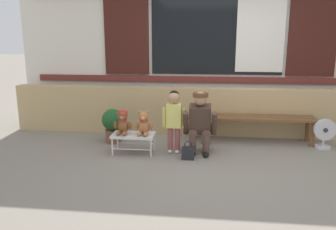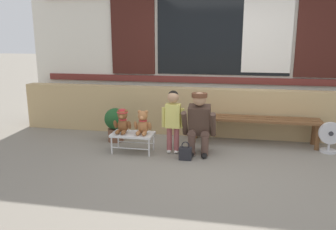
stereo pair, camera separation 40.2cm
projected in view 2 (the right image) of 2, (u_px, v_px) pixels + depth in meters
ground_plane at (213, 164)px, 4.68m from camera, size 60.00×60.00×0.00m
brick_low_wall at (219, 112)px, 5.95m from camera, size 7.36×0.25×0.85m
shop_facade at (223, 35)px, 6.14m from camera, size 7.51×0.26×3.54m
wooden_bench_long at (254, 122)px, 5.50m from camera, size 2.10×0.40×0.44m
small_display_bench at (133, 135)px, 5.11m from camera, size 0.64×0.36×0.30m
teddy_bear_with_hat at (122, 122)px, 5.10m from camera, size 0.28×0.27×0.36m
teddy_bear_plain at (143, 123)px, 5.04m from camera, size 0.28×0.26×0.36m
child_standing at (173, 115)px, 5.01m from camera, size 0.35×0.18×0.96m
adult_crouching at (200, 123)px, 5.00m from camera, size 0.50×0.49×0.95m
handbag_on_ground at (185, 153)px, 4.83m from camera, size 0.18×0.11×0.27m
potted_plant at (115, 123)px, 5.65m from camera, size 0.36×0.36×0.57m
floor_fan at (330, 138)px, 5.10m from camera, size 0.34×0.24×0.48m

